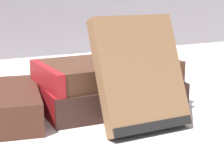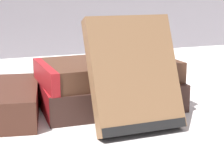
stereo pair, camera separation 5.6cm
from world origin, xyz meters
name	(u,v)px [view 2 (the right image)]	position (x,y,z in m)	size (l,w,h in m)	color
ground_plane	(84,110)	(0.00, 0.00, 0.00)	(3.00, 3.00, 0.00)	silver
book_flat_bottom	(106,94)	(0.04, 0.00, 0.02)	(0.22, 0.14, 0.04)	#331E19
book_flat_top	(104,71)	(0.04, 0.01, 0.06)	(0.21, 0.13, 0.03)	#4C2D1E
book_leaning_front	(135,78)	(0.04, -0.10, 0.07)	(0.12, 0.08, 0.15)	brown
pocket_watch	(125,59)	(0.07, -0.01, 0.08)	(0.06, 0.06, 0.01)	white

